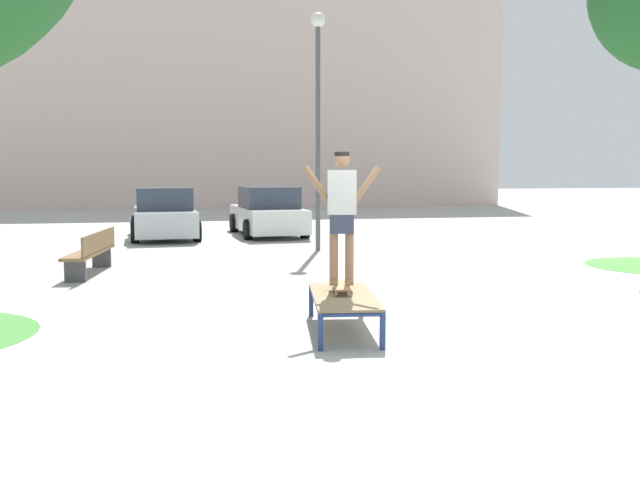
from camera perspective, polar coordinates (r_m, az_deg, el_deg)
ground_plane at (r=8.79m, az=6.86°, el=-7.46°), size 120.00×120.00×0.00m
building_facade at (r=38.80m, az=-12.27°, el=13.02°), size 36.30×4.00×13.89m
skate_box at (r=8.62m, az=1.94°, el=-4.88°), size 0.99×1.98×0.46m
skateboard at (r=8.81m, az=1.79°, el=-3.83°), size 0.34×0.82×0.09m
skater at (r=8.70m, az=1.81°, el=2.64°), size 1.00×0.33×1.69m
car_silver at (r=20.86m, az=-12.80°, el=2.06°), size 2.12×4.30×1.50m
car_white at (r=21.31m, az=-4.34°, el=2.26°), size 2.18×4.33×1.50m
park_bench at (r=13.99m, az=-18.39°, el=-0.90°), size 0.74×2.44×0.83m
light_post at (r=17.26m, az=-0.17°, el=11.86°), size 0.36×0.36×5.83m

